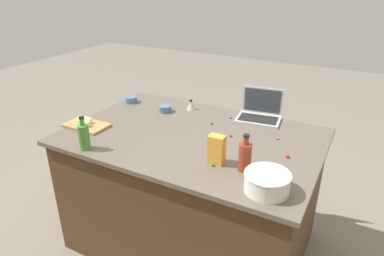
{
  "coord_description": "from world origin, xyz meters",
  "views": [
    {
      "loc": [
        -0.98,
        1.81,
        1.89
      ],
      "look_at": [
        0.0,
        0.0,
        0.95
      ],
      "focal_mm": 31.98,
      "sensor_mm": 36.0,
      "label": 1
    }
  ],
  "objects": [
    {
      "name": "cutting_board",
      "position": [
        0.72,
        0.23,
        0.91
      ],
      "size": [
        0.31,
        0.18,
        0.02
      ],
      "primitive_type": "cube",
      "color": "#AD7F4C",
      "rests_on": "island_counter"
    },
    {
      "name": "ground_plane",
      "position": [
        0.0,
        0.0,
        0.0
      ],
      "size": [
        12.0,
        12.0,
        0.0
      ],
      "primitive_type": "plane",
      "color": "slate"
    },
    {
      "name": "candy_4",
      "position": [
        -0.52,
        -0.2,
        0.91
      ],
      "size": [
        0.02,
        0.02,
        0.02
      ],
      "primitive_type": "sphere",
      "color": "orange",
      "rests_on": "island_counter"
    },
    {
      "name": "candy_2",
      "position": [
        -0.24,
        -0.09,
        0.91
      ],
      "size": [
        0.02,
        0.02,
        0.02
      ],
      "primitive_type": "sphere",
      "color": "red",
      "rests_on": "island_counter"
    },
    {
      "name": "candy_1",
      "position": [
        -0.12,
        -0.38,
        0.91
      ],
      "size": [
        0.02,
        0.02,
        0.02
      ],
      "primitive_type": "sphere",
      "color": "blue",
      "rests_on": "island_counter"
    },
    {
      "name": "mixing_bowl_large",
      "position": [
        -0.63,
        0.39,
        0.95
      ],
      "size": [
        0.23,
        0.23,
        0.1
      ],
      "color": "white",
      "rests_on": "island_counter"
    },
    {
      "name": "ramekin_medium",
      "position": [
        0.74,
        -0.31,
        0.92
      ],
      "size": [
        0.1,
        0.1,
        0.05
      ],
      "primitive_type": "cylinder",
      "color": "slate",
      "rests_on": "island_counter"
    },
    {
      "name": "candy_6",
      "position": [
        -0.58,
        0.15,
        0.91
      ],
      "size": [
        0.02,
        0.02,
        0.02
      ],
      "primitive_type": "sphere",
      "color": "yellow",
      "rests_on": "island_counter"
    },
    {
      "name": "candy_bag",
      "position": [
        -0.3,
        0.26,
        0.99
      ],
      "size": [
        0.09,
        0.06,
        0.17
      ],
      "primitive_type": "cube",
      "color": "gold",
      "rests_on": "island_counter"
    },
    {
      "name": "island_counter",
      "position": [
        0.0,
        0.0,
        0.45
      ],
      "size": [
        1.67,
        1.12,
        0.9
      ],
      "color": "#4C331E",
      "rests_on": "ground"
    },
    {
      "name": "bottle_olive",
      "position": [
        0.48,
        0.48,
        0.99
      ],
      "size": [
        0.07,
        0.07,
        0.21
      ],
      "color": "#4C8C38",
      "rests_on": "island_counter"
    },
    {
      "name": "candy_3",
      "position": [
        -0.64,
        0.01,
        0.91
      ],
      "size": [
        0.02,
        0.02,
        0.02
      ],
      "primitive_type": "sphere",
      "color": "red",
      "rests_on": "island_counter"
    },
    {
      "name": "bottle_soy",
      "position": [
        -0.46,
        0.25,
        0.99
      ],
      "size": [
        0.07,
        0.07,
        0.21
      ],
      "color": "maroon",
      "rests_on": "island_counter"
    },
    {
      "name": "candy_5",
      "position": [
        -0.29,
        0.3,
        0.91
      ],
      "size": [
        0.02,
        0.02,
        0.02
      ],
      "primitive_type": "sphere",
      "color": "green",
      "rests_on": "island_counter"
    },
    {
      "name": "candy_0",
      "position": [
        -0.04,
        -0.22,
        0.91
      ],
      "size": [
        0.02,
        0.02,
        0.02
      ],
      "primitive_type": "sphere",
      "color": "blue",
      "rests_on": "island_counter"
    },
    {
      "name": "butter_stick_left",
      "position": [
        0.75,
        0.21,
        0.94
      ],
      "size": [
        0.11,
        0.04,
        0.04
      ],
      "primitive_type": "cube",
      "rotation": [
        0.0,
        0.0,
        -0.01
      ],
      "color": "#F4E58C",
      "rests_on": "cutting_board"
    },
    {
      "name": "butter_stick_right",
      "position": [
        0.72,
        0.26,
        0.94
      ],
      "size": [
        0.11,
        0.04,
        0.04
      ],
      "primitive_type": "cube",
      "rotation": [
        0.0,
        0.0,
        -0.07
      ],
      "color": "#F4E58C",
      "rests_on": "cutting_board"
    },
    {
      "name": "ramekin_small",
      "position": [
        0.38,
        -0.27,
        0.92
      ],
      "size": [
        0.1,
        0.1,
        0.05
      ],
      "primitive_type": "cylinder",
      "color": "slate",
      "rests_on": "island_counter"
    },
    {
      "name": "laptop",
      "position": [
        -0.31,
        -0.48,
        0.95
      ],
      "size": [
        0.34,
        0.27,
        0.22
      ],
      "color": "#B7B7BC",
      "rests_on": "island_counter"
    },
    {
      "name": "kitchen_timer",
      "position": [
        0.23,
        -0.41,
        0.94
      ],
      "size": [
        0.07,
        0.07,
        0.08
      ],
      "color": "#B2B2B7",
      "rests_on": "island_counter"
    }
  ]
}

